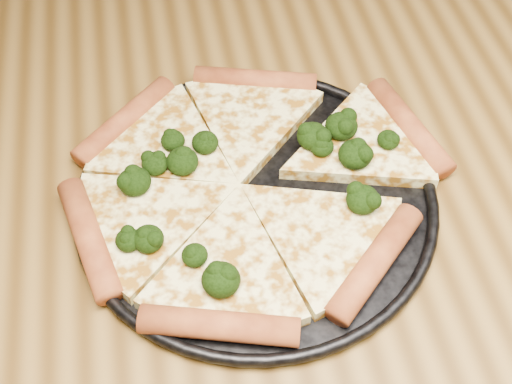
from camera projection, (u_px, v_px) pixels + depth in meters
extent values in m
cube|color=brown|center=(379.00, 240.00, 0.68)|extent=(1.20, 0.90, 0.04)
cylinder|color=black|center=(256.00, 200.00, 0.68)|extent=(0.35, 0.35, 0.01)
torus|color=black|center=(256.00, 196.00, 0.68)|extent=(0.37, 0.37, 0.01)
cylinder|color=#B95E2E|center=(409.00, 126.00, 0.73)|extent=(0.06, 0.14, 0.03)
cylinder|color=#B95E2E|center=(255.00, 80.00, 0.77)|extent=(0.14, 0.06, 0.03)
cylinder|color=#B95E2E|center=(125.00, 121.00, 0.73)|extent=(0.12, 0.12, 0.03)
cylinder|color=#B95E2E|center=(89.00, 238.00, 0.64)|extent=(0.06, 0.14, 0.03)
cylinder|color=#B95E2E|center=(219.00, 325.00, 0.58)|extent=(0.14, 0.06, 0.03)
cylinder|color=#B95E2E|center=(375.00, 262.00, 0.62)|extent=(0.12, 0.12, 0.03)
ellipsoid|color=black|center=(148.00, 239.00, 0.62)|extent=(0.03, 0.03, 0.02)
ellipsoid|color=black|center=(135.00, 181.00, 0.66)|extent=(0.03, 0.03, 0.02)
ellipsoid|color=black|center=(155.00, 164.00, 0.68)|extent=(0.03, 0.03, 0.02)
ellipsoid|color=black|center=(182.00, 161.00, 0.68)|extent=(0.03, 0.03, 0.02)
ellipsoid|color=black|center=(355.00, 154.00, 0.68)|extent=(0.04, 0.04, 0.03)
ellipsoid|color=black|center=(313.00, 136.00, 0.70)|extent=(0.03, 0.03, 0.03)
ellipsoid|color=black|center=(195.00, 255.00, 0.61)|extent=(0.02, 0.02, 0.02)
ellipsoid|color=black|center=(173.00, 141.00, 0.70)|extent=(0.03, 0.03, 0.02)
ellipsoid|color=black|center=(221.00, 280.00, 0.59)|extent=(0.04, 0.04, 0.03)
ellipsoid|color=black|center=(388.00, 140.00, 0.70)|extent=(0.02, 0.02, 0.02)
ellipsoid|color=black|center=(129.00, 240.00, 0.62)|extent=(0.02, 0.02, 0.02)
ellipsoid|color=black|center=(322.00, 146.00, 0.70)|extent=(0.03, 0.03, 0.02)
ellipsoid|color=black|center=(363.00, 199.00, 0.65)|extent=(0.03, 0.03, 0.02)
ellipsoid|color=black|center=(341.00, 126.00, 0.71)|extent=(0.03, 0.03, 0.03)
ellipsoid|color=black|center=(205.00, 142.00, 0.70)|extent=(0.03, 0.03, 0.02)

